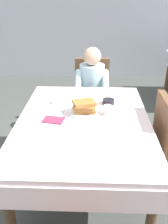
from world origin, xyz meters
TOP-DOWN VIEW (x-y plane):
  - ground_plane at (0.00, 0.00)m, footprint 14.00×14.00m
  - dining_table_main at (0.00, 0.00)m, footprint 1.12×1.52m
  - chair_diner at (0.06, 1.17)m, footprint 0.44×0.45m
  - diner_person at (0.06, 1.01)m, footprint 0.40×0.43m
  - plate_breakfast at (0.00, 0.12)m, footprint 0.28×0.28m
  - breakfast_stack at (0.00, 0.11)m, footprint 0.22×0.19m
  - cup_coffee at (0.21, 0.09)m, footprint 0.11×0.08m
  - bowl_butter at (0.22, 0.32)m, footprint 0.11×0.11m
  - syrup_pitcher at (-0.30, 0.31)m, footprint 0.08×0.08m
  - fork_left_of_plate at (-0.19, 0.10)m, footprint 0.03×0.18m
  - knife_right_of_plate at (0.19, 0.10)m, footprint 0.02×0.20m
  - spoon_near_edge at (-0.00, -0.20)m, footprint 0.15×0.03m
  - napkin_folded at (-0.25, -0.03)m, footprint 0.19×0.15m

SIDE VIEW (x-z plane):
  - ground_plane at x=0.00m, z-range 0.00..0.00m
  - chair_diner at x=0.06m, z-range 0.06..0.99m
  - dining_table_main at x=0.00m, z-range 0.28..1.02m
  - diner_person at x=0.06m, z-range 0.11..1.23m
  - fork_left_of_plate at x=-0.19m, z-range 0.74..0.74m
  - knife_right_of_plate at x=0.19m, z-range 0.74..0.74m
  - spoon_near_edge at x=0.00m, z-range 0.74..0.74m
  - napkin_folded at x=-0.25m, z-range 0.74..0.75m
  - plate_breakfast at x=0.00m, z-range 0.74..0.76m
  - bowl_butter at x=0.22m, z-range 0.74..0.78m
  - syrup_pitcher at x=-0.30m, z-range 0.74..0.81m
  - cup_coffee at x=0.21m, z-range 0.74..0.83m
  - breakfast_stack at x=0.00m, z-range 0.76..0.86m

